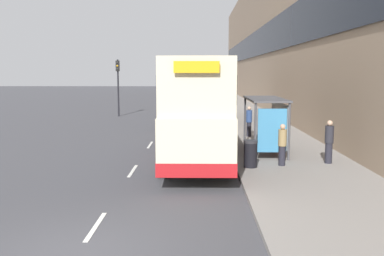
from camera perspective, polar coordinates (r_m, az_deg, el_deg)
ground_plane at (r=9.55m, az=-15.23°, el=-16.20°), size 220.00×220.00×0.00m
pavement at (r=47.21m, az=5.68°, el=2.87°), size 5.00×93.00×0.14m
terrace_facade at (r=47.73m, az=10.68°, el=12.05°), size 3.10×93.00×15.49m
lane_mark_0 at (r=11.11m, az=-12.70°, el=-12.66°), size 0.12×2.00×0.01m
lane_mark_1 at (r=16.75m, az=-7.91°, el=-5.69°), size 0.12×2.00×0.01m
lane_mark_2 at (r=22.58m, az=-5.61°, el=-2.25°), size 0.12×2.00×0.01m
lane_mark_3 at (r=28.48m, az=-4.26°, el=-0.22°), size 0.12×2.00×0.01m
lane_mark_4 at (r=34.40m, az=-3.38°, el=1.10°), size 0.12×2.00×0.01m
lane_mark_5 at (r=40.35m, az=-2.75°, el=2.04°), size 0.12×2.00×0.01m
lane_mark_6 at (r=46.31m, az=-2.29°, el=2.74°), size 0.12×2.00×0.01m
bus_shelter at (r=19.60m, az=10.36°, el=1.71°), size 1.60×4.20×2.48m
double_decker_bus_near at (r=18.70m, az=0.67°, el=2.82°), size 2.85×11.11×4.30m
double_decker_bus_ahead at (r=32.46m, az=0.71°, el=4.77°), size 2.85×10.75×4.30m
car_0 at (r=59.00m, az=0.78°, el=4.58°), size 2.00×4.36×1.74m
car_1 at (r=67.59m, az=0.66°, el=4.94°), size 1.92×3.83×1.73m
car_2 at (r=46.79m, az=0.50°, el=3.81°), size 2.07×3.83×1.68m
pedestrian_at_shelter at (r=17.13m, az=11.94°, el=-2.15°), size 0.33×0.33×1.65m
pedestrian_1 at (r=21.33m, az=10.71°, el=-0.11°), size 0.35×0.35×1.75m
pedestrian_2 at (r=18.04m, az=17.81°, el=-1.71°), size 0.35×0.35×1.75m
pedestrian_3 at (r=24.67m, az=7.61°, el=0.92°), size 0.34×0.34×1.72m
litter_bin at (r=16.68m, az=7.79°, el=-3.41°), size 0.55×0.55×1.05m
traffic_light_far_kerb at (r=37.56m, az=-9.85°, el=6.56°), size 0.30×0.32×4.89m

